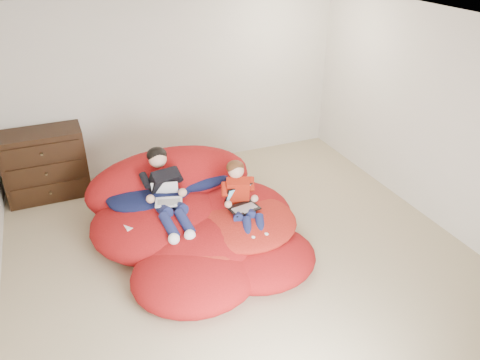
# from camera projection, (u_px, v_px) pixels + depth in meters

# --- Properties ---
(room_shell) EXTENTS (5.10, 5.10, 2.77)m
(room_shell) POSITION_uv_depth(u_px,v_px,m) (241.00, 239.00, 5.18)
(room_shell) COLOR tan
(room_shell) RESTS_ON ground
(dresser) EXTENTS (1.04, 0.58, 0.94)m
(dresser) POSITION_uv_depth(u_px,v_px,m) (45.00, 164.00, 6.22)
(dresser) COLOR black
(dresser) RESTS_ON ground
(beanbag_pile) EXTENTS (2.38, 2.54, 0.95)m
(beanbag_pile) POSITION_uv_depth(u_px,v_px,m) (195.00, 218.00, 5.46)
(beanbag_pile) COLOR #AD1315
(beanbag_pile) RESTS_ON ground
(cream_pillow) EXTENTS (0.42, 0.27, 0.27)m
(cream_pillow) POSITION_uv_depth(u_px,v_px,m) (136.00, 169.00, 5.79)
(cream_pillow) COLOR beige
(cream_pillow) RESTS_ON beanbag_pile
(older_boy) EXTENTS (0.37, 1.08, 0.70)m
(older_boy) POSITION_uv_depth(u_px,v_px,m) (165.00, 188.00, 5.25)
(older_boy) COLOR black
(older_boy) RESTS_ON beanbag_pile
(younger_boy) EXTENTS (0.36, 0.83, 0.66)m
(younger_boy) POSITION_uv_depth(u_px,v_px,m) (242.00, 196.00, 5.21)
(younger_boy) COLOR #AD210F
(younger_boy) RESTS_ON beanbag_pile
(laptop_white) EXTENTS (0.34, 0.38, 0.20)m
(laptop_white) POSITION_uv_depth(u_px,v_px,m) (167.00, 196.00, 5.22)
(laptop_white) COLOR white
(laptop_white) RESTS_ON older_boy
(laptop_black) EXTENTS (0.36, 0.38, 0.22)m
(laptop_black) POSITION_uv_depth(u_px,v_px,m) (242.00, 201.00, 5.25)
(laptop_black) COLOR black
(laptop_black) RESTS_ON younger_boy
(power_adapter) EXTENTS (0.17, 0.17, 0.06)m
(power_adapter) POSITION_uv_depth(u_px,v_px,m) (132.00, 227.00, 5.04)
(power_adapter) COLOR white
(power_adapter) RESTS_ON beanbag_pile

